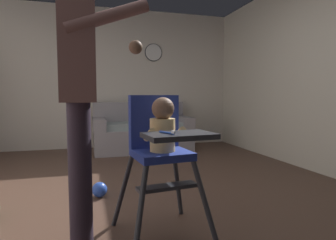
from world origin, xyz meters
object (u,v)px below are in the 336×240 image
(couch, at_px, (142,132))
(high_chair, at_px, (161,139))
(toy_ball, at_px, (100,190))
(wall_clock, at_px, (153,53))
(adult_standing, at_px, (79,93))

(couch, distance_m, high_chair, 3.21)
(couch, xyz_separation_m, toy_ball, (-0.85, -2.27, -0.26))
(couch, distance_m, wall_clock, 1.59)
(high_chair, xyz_separation_m, wall_clock, (0.79, 3.63, 1.14))
(toy_ball, xyz_separation_m, wall_clock, (1.17, 2.74, 1.75))
(high_chair, bearing_deg, wall_clock, 161.51)
(wall_clock, bearing_deg, couch, -124.44)
(couch, height_order, adult_standing, adult_standing)
(couch, relative_size, toy_ball, 11.75)
(adult_standing, relative_size, toy_ball, 12.01)
(toy_ball, relative_size, wall_clock, 0.43)
(adult_standing, bearing_deg, high_chair, 0.31)
(high_chair, height_order, wall_clock, wall_clock)
(high_chair, xyz_separation_m, toy_ball, (-0.38, 0.89, -0.60))
(adult_standing, xyz_separation_m, toy_ball, (0.14, 0.90, -0.91))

